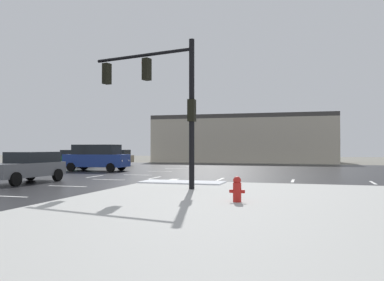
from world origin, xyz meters
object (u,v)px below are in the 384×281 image
sedan_green (72,158)px  sedan_tan (111,157)px  fire_hydrant (237,189)px  suv_blue (97,157)px  sedan_grey (26,166)px  traffic_signal_mast (164,91)px

sedan_green → sedan_tan: 4.01m
fire_hydrant → suv_blue: (-13.60, 15.29, 0.55)m
suv_blue → sedan_grey: suv_blue is taller
sedan_green → sedan_tan: (2.47, 3.16, 0.00)m
fire_hydrant → sedan_tan: sedan_tan is taller
sedan_green → suv_blue: suv_blue is taller
sedan_green → sedan_grey: same height
sedan_tan → fire_hydrant: bearing=121.4°
sedan_grey → sedan_tan: 19.35m
fire_hydrant → traffic_signal_mast: bearing=136.7°
sedan_grey → fire_hydrant: bearing=69.7°
traffic_signal_mast → sedan_green: traffic_signal_mast is taller
traffic_signal_mast → sedan_tan: size_ratio=1.32×
sedan_green → suv_blue: size_ratio=0.95×
fire_hydrant → sedan_green: sedan_green is taller
fire_hydrant → sedan_green: 28.23m
traffic_signal_mast → fire_hydrant: traffic_signal_mast is taller
traffic_signal_mast → sedan_green: 23.33m
fire_hydrant → sedan_tan: 29.11m
traffic_signal_mast → fire_hydrant: size_ratio=7.71×
suv_blue → sedan_tan: 9.07m
sedan_green → sedan_grey: size_ratio=1.01×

